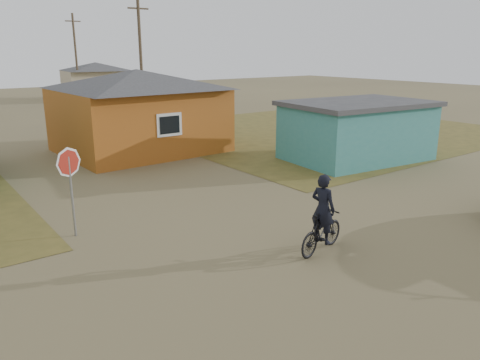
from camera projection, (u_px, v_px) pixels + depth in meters
The scene contains 9 objects.
ground at pixel (305, 265), 10.72m from camera, with size 120.00×120.00×0.00m, color olive.
grass_ne at pixel (320, 130), 28.82m from camera, with size 20.00×18.00×0.00m, color brown.
house_yellow at pixel (139, 110), 22.43m from camera, with size 7.72×6.76×3.90m.
shed_turquoise at pixel (357, 130), 20.85m from camera, with size 6.71×4.93×2.60m.
house_beige_east at pixel (97, 80), 46.88m from camera, with size 6.95×6.05×3.60m.
utility_pole_near at pixel (141, 60), 30.34m from camera, with size 1.40×0.20×8.00m.
utility_pole_far at pixel (76, 57), 43.28m from camera, with size 1.40×0.20×8.00m.
stop_sign at pixel (69, 171), 11.95m from camera, with size 0.78×0.07×2.40m.
cyclist at pixel (322, 224), 11.26m from camera, with size 1.80×0.84×1.96m.
Camera 1 is at (-7.05, -6.97, 4.76)m, focal length 35.00 mm.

